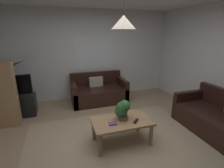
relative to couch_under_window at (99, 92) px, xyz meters
The scene contains 14 objects.
floor 2.04m from the couch_under_window, 94.30° to the right, with size 5.04×5.01×0.02m, color #9E8466.
rug 2.24m from the couch_under_window, 93.91° to the right, with size 3.28×2.75×0.01m, color tan.
wall_back 1.16m from the couch_under_window, 106.25° to the left, with size 5.16×0.06×2.61m, color silver.
window_pane 1.20m from the couch_under_window, 88.26° to the left, with size 1.16×0.01×0.95m, color white.
couch_under_window is the anchor object (origin of this frame).
couch_right_side 2.95m from the couch_under_window, 50.45° to the right, with size 0.86×1.51×0.82m.
coffee_table 2.04m from the couch_under_window, 92.04° to the right, with size 1.06×0.61×0.45m.
book_on_table_0 2.14m from the couch_under_window, 97.29° to the right, with size 0.14×0.10×0.02m, color #72387F.
remote_on_table_0 2.16m from the couch_under_window, 85.91° to the right, with size 0.05×0.16×0.02m, color black.
potted_plant_on_table 2.03m from the couch_under_window, 91.32° to the right, with size 0.27×0.25×0.37m.
tv_stand 2.14m from the couch_under_window, behind, with size 0.90×0.44×0.50m, color black.
tv 2.20m from the couch_under_window, behind, with size 0.84×0.16×0.52m.
potted_palm_corner 2.31m from the couch_under_window, behind, with size 0.82×0.82×1.41m.
pendant_lamp 2.74m from the couch_under_window, 92.04° to the right, with size 0.38×0.38×0.60m.
Camera 1 is at (-0.93, -2.53, 1.97)m, focal length 27.14 mm.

